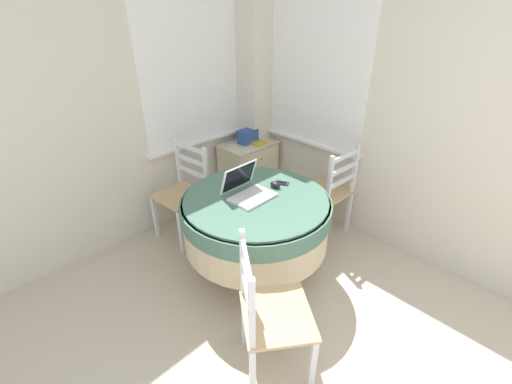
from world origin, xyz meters
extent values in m
cube|color=beige|center=(-0.08, 2.96, 1.27)|extent=(4.23, 0.06, 2.55)
cube|color=white|center=(1.20, 2.93, 1.49)|extent=(1.10, 0.01, 1.42)
cube|color=white|center=(1.20, 2.90, 0.77)|extent=(1.18, 0.07, 0.02)
cube|color=beige|center=(2.06, 0.57, 1.27)|extent=(0.06, 4.73, 2.55)
cube|color=white|center=(2.03, 2.10, 1.49)|extent=(0.01, 1.10, 1.42)
cube|color=white|center=(2.00, 2.10, 0.77)|extent=(0.07, 1.18, 0.02)
cube|color=beige|center=(1.89, 2.79, 1.27)|extent=(0.28, 0.28, 2.55)
cylinder|color=#4C3D2D|center=(0.86, 1.72, 0.01)|extent=(0.36, 0.36, 0.03)
cylinder|color=#4C3D2D|center=(0.86, 1.72, 0.37)|extent=(0.11, 0.11, 0.68)
cylinder|color=beige|center=(0.86, 1.72, 0.52)|extent=(1.13, 1.13, 0.38)
cylinder|color=#4C7560|center=(0.86, 1.72, 0.64)|extent=(1.16, 1.16, 0.13)
cylinder|color=#4C7560|center=(0.86, 1.72, 0.72)|extent=(1.10, 1.10, 0.02)
cube|color=white|center=(0.84, 1.74, 0.73)|extent=(0.33, 0.24, 0.02)
cube|color=silver|center=(0.83, 1.75, 0.74)|extent=(0.29, 0.14, 0.00)
cube|color=white|center=(0.83, 1.89, 0.85)|extent=(0.33, 0.09, 0.22)
cube|color=black|center=(0.83, 1.88, 0.85)|extent=(0.30, 0.07, 0.19)
ellipsoid|color=black|center=(1.08, 1.73, 0.75)|extent=(0.06, 0.09, 0.05)
cube|color=#2D2D33|center=(1.17, 1.74, 0.73)|extent=(0.10, 0.13, 0.01)
cube|color=black|center=(1.17, 1.74, 0.74)|extent=(0.08, 0.09, 0.00)
cube|color=tan|center=(0.71, 2.59, 0.45)|extent=(0.44, 0.47, 0.02)
cube|color=silver|center=(0.52, 2.77, 0.22)|extent=(0.04, 0.04, 0.44)
cube|color=silver|center=(0.56, 2.38, 0.22)|extent=(0.04, 0.04, 0.44)
cube|color=silver|center=(0.87, 2.80, 0.22)|extent=(0.04, 0.04, 0.44)
cube|color=silver|center=(0.90, 2.41, 0.22)|extent=(0.04, 0.04, 0.44)
cube|color=silver|center=(0.87, 2.80, 0.69)|extent=(0.03, 0.03, 0.46)
cube|color=silver|center=(0.90, 2.41, 0.69)|extent=(0.03, 0.03, 0.46)
cube|color=silver|center=(0.89, 2.61, 0.87)|extent=(0.06, 0.39, 0.04)
cube|color=silver|center=(0.89, 2.61, 0.75)|extent=(0.06, 0.39, 0.04)
cube|color=silver|center=(0.89, 2.61, 0.63)|extent=(0.06, 0.39, 0.04)
cube|color=tan|center=(1.73, 1.68, 0.45)|extent=(0.45, 0.41, 0.02)
cube|color=silver|center=(1.93, 1.85, 0.22)|extent=(0.04, 0.04, 0.44)
cube|color=silver|center=(1.55, 1.86, 0.22)|extent=(0.04, 0.04, 0.44)
cube|color=silver|center=(1.92, 1.50, 0.22)|extent=(0.04, 0.04, 0.44)
cube|color=silver|center=(1.53, 1.52, 0.22)|extent=(0.04, 0.04, 0.44)
cube|color=silver|center=(1.92, 1.50, 0.69)|extent=(0.03, 0.03, 0.46)
cube|color=silver|center=(1.53, 1.52, 0.69)|extent=(0.03, 0.03, 0.46)
cube|color=silver|center=(1.73, 1.51, 0.87)|extent=(0.39, 0.04, 0.04)
cube|color=silver|center=(1.73, 1.51, 0.75)|extent=(0.39, 0.04, 0.04)
cube|color=silver|center=(1.73, 1.51, 0.63)|extent=(0.39, 0.04, 0.04)
cube|color=tan|center=(0.33, 1.02, 0.45)|extent=(0.58, 0.59, 0.02)
cube|color=silver|center=(0.36, 0.76, 0.22)|extent=(0.05, 0.05, 0.44)
cube|color=silver|center=(0.58, 1.07, 0.22)|extent=(0.05, 0.05, 0.44)
cube|color=silver|center=(0.08, 0.96, 0.22)|extent=(0.05, 0.05, 0.44)
cube|color=silver|center=(0.31, 1.28, 0.22)|extent=(0.05, 0.05, 0.44)
cube|color=silver|center=(0.08, 0.96, 0.69)|extent=(0.04, 0.04, 0.46)
cube|color=silver|center=(0.31, 1.28, 0.69)|extent=(0.04, 0.04, 0.46)
cube|color=silver|center=(0.19, 1.12, 0.87)|extent=(0.25, 0.33, 0.04)
cube|color=silver|center=(0.19, 1.12, 0.75)|extent=(0.25, 0.33, 0.04)
cube|color=silver|center=(0.19, 1.12, 0.63)|extent=(0.25, 0.33, 0.04)
cube|color=beige|center=(1.70, 2.70, 0.33)|extent=(0.58, 0.39, 0.66)
cube|color=beige|center=(1.70, 2.70, 0.67)|extent=(0.61, 0.41, 0.02)
cube|color=beige|center=(1.70, 2.50, 0.55)|extent=(0.51, 0.01, 0.19)
sphere|color=olive|center=(1.70, 2.49, 0.55)|extent=(0.02, 0.02, 0.02)
cube|color=beige|center=(1.70, 2.50, 0.33)|extent=(0.51, 0.01, 0.19)
sphere|color=olive|center=(1.70, 2.49, 0.33)|extent=(0.02, 0.02, 0.02)
cube|color=beige|center=(1.70, 2.50, 0.11)|extent=(0.51, 0.01, 0.19)
sphere|color=olive|center=(1.70, 2.49, 0.11)|extent=(0.02, 0.02, 0.02)
cube|color=#2D4C93|center=(1.71, 2.71, 0.75)|extent=(0.21, 0.13, 0.15)
cube|color=gold|center=(1.76, 2.63, 0.69)|extent=(0.15, 0.22, 0.02)
camera|label=1|loc=(-0.73, 0.12, 2.02)|focal=24.00mm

